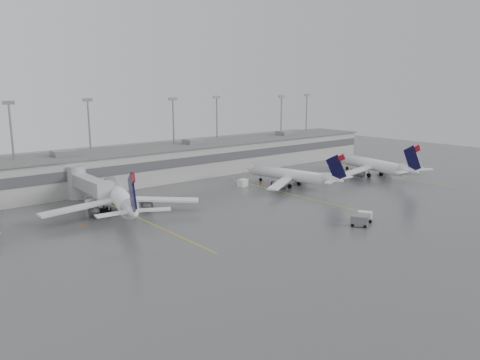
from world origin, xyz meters
TOP-DOWN VIEW (x-y plane):
  - ground at (0.00, 0.00)m, footprint 260.00×260.00m
  - terminal at (-0.01, 57.98)m, footprint 152.00×17.00m
  - light_masts at (0.00, 63.75)m, footprint 142.40×8.00m
  - jet_bridge_right at (-20.50, 45.72)m, footprint 4.00×17.20m
  - stand_markings at (-0.00, 24.00)m, footprint 105.25×40.00m
  - jet_mid_left at (-18.73, 32.64)m, footprint 28.02×31.87m
  - jet_mid_right at (23.42, 28.67)m, footprint 24.96×28.19m
  - jet_far_right at (49.29, 23.97)m, footprint 27.33×30.97m
  - baggage_tug at (12.59, 0.30)m, footprint 2.86×3.26m
  - baggage_cart at (9.39, -0.90)m, footprint 2.87×3.33m
  - gse_uld_b at (-21.21, 39.96)m, footprint 2.68×1.95m
  - gse_uld_c at (14.39, 36.43)m, footprint 2.79×2.24m
  - cone_b at (-27.07, 29.61)m, footprint 0.47×0.47m
  - cone_c at (18.79, 34.45)m, footprint 0.49×0.49m
  - cone_d at (49.06, 32.47)m, footprint 0.45×0.45m

SIDE VIEW (x-z plane):
  - ground at x=0.00m, z-range 0.00..0.00m
  - stand_markings at x=0.00m, z-range 0.00..0.01m
  - cone_d at x=49.06m, z-range 0.00..0.71m
  - cone_b at x=-27.07m, z-range 0.00..0.74m
  - cone_c at x=18.79m, z-range 0.00..0.78m
  - baggage_tug at x=12.59m, z-range -0.20..1.60m
  - gse_uld_c at x=14.39m, z-range 0.00..1.72m
  - gse_uld_b at x=-21.21m, z-range 0.00..1.78m
  - baggage_cart at x=9.39m, z-range 0.04..1.90m
  - jet_mid_right at x=23.42m, z-range -1.74..7.44m
  - jet_far_right at x=49.29m, z-range -1.92..8.23m
  - jet_mid_left at x=-18.73m, z-range -2.00..8.59m
  - jet_bridge_right at x=-20.50m, z-range 0.37..7.37m
  - terminal at x=-0.01m, z-range -0.55..8.90m
  - light_masts at x=0.00m, z-range 1.73..22.33m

